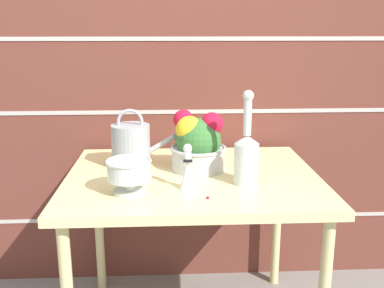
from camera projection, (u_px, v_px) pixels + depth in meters
brick_wall at (187, 75)px, 2.26m from camera, size 3.60×0.08×2.20m
patio_table at (193, 191)px, 1.89m from camera, size 1.04×0.84×0.74m
watering_can at (132, 145)px, 1.95m from camera, size 0.31×0.17×0.26m
crystal_pedestal_bowl at (129, 172)px, 1.64m from camera, size 0.17×0.17×0.13m
flower_planter at (198, 144)px, 1.90m from camera, size 0.24×0.24×0.26m
glass_decanter at (246, 155)px, 1.73m from camera, size 0.10×0.10×0.37m
figurine_vase at (188, 171)px, 1.68m from camera, size 0.06×0.06×0.18m
fallen_petal at (208, 198)px, 1.60m from camera, size 0.01×0.01×0.01m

